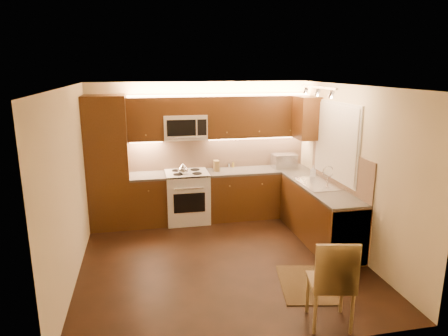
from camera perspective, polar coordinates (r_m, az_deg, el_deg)
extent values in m
cube|color=black|center=(6.04, -0.34, -12.92)|extent=(4.00, 4.00, 0.01)
cube|color=beige|center=(5.39, -0.38, 11.51)|extent=(4.00, 4.00, 0.01)
cube|color=beige|center=(7.50, -3.38, 2.57)|extent=(4.00, 0.01, 2.50)
cube|color=beige|center=(3.75, 5.77, -9.37)|extent=(4.00, 0.01, 2.50)
cube|color=beige|center=(5.56, -21.01, -2.43)|extent=(0.01, 4.00, 2.50)
cube|color=beige|center=(6.28, 17.83, -0.36)|extent=(0.01, 4.00, 2.50)
cube|color=#3F230D|center=(7.18, -16.14, 0.69)|extent=(0.70, 0.60, 2.30)
cube|color=#3F230D|center=(7.35, -10.62, -4.52)|extent=(0.62, 0.60, 0.86)
cube|color=#3B3836|center=(7.22, -10.78, -1.13)|extent=(0.62, 0.60, 0.04)
cube|color=#3F230D|center=(7.64, 4.79, -3.60)|extent=(1.92, 0.60, 0.86)
cube|color=#3B3836|center=(7.52, 4.86, -0.33)|extent=(1.92, 0.60, 0.04)
cube|color=#3F230D|center=(6.72, 13.40, -6.45)|extent=(0.60, 2.00, 0.86)
cube|color=#3B3836|center=(6.58, 13.62, -2.77)|extent=(0.60, 2.00, 0.04)
cube|color=silver|center=(6.14, 16.16, -8.62)|extent=(0.58, 0.60, 0.84)
cube|color=tan|center=(7.56, -0.74, 2.29)|extent=(3.30, 0.02, 0.60)
cube|color=tan|center=(6.63, 16.05, 0.06)|extent=(0.02, 2.00, 0.60)
cube|color=#3F230D|center=(7.16, -11.16, 6.84)|extent=(0.62, 0.35, 0.75)
cube|color=#3F230D|center=(7.46, 4.74, 7.33)|extent=(1.92, 0.35, 0.75)
cube|color=#3F230D|center=(7.17, -5.67, 8.82)|extent=(0.76, 0.35, 0.31)
cube|color=#3F230D|center=(7.33, 11.63, 6.98)|extent=(0.35, 0.50, 0.75)
cube|color=silver|center=(6.68, 15.65, 3.69)|extent=(0.03, 1.44, 1.24)
cube|color=silver|center=(6.67, 15.49, 3.69)|extent=(0.02, 1.36, 1.16)
cube|color=silver|center=(6.26, 13.19, 11.13)|extent=(0.04, 1.20, 0.03)
cube|color=silver|center=(7.68, 8.49, 1.02)|extent=(0.44, 0.33, 0.26)
cube|color=olive|center=(7.35, -1.09, 0.33)|extent=(0.10, 0.15, 0.20)
cylinder|color=silver|center=(7.56, -0.88, 0.34)|extent=(0.06, 0.06, 0.10)
cylinder|color=brown|center=(7.55, -1.40, 0.31)|extent=(0.06, 0.06, 0.10)
cylinder|color=silver|center=(7.60, 0.71, 0.37)|extent=(0.06, 0.06, 0.09)
cylinder|color=olive|center=(7.62, 1.31, 0.45)|extent=(0.05, 0.05, 0.10)
imported|color=white|center=(7.11, 12.50, -0.46)|extent=(0.11, 0.12, 0.20)
cube|color=black|center=(5.53, 11.57, -15.84)|extent=(0.84, 1.09, 0.01)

